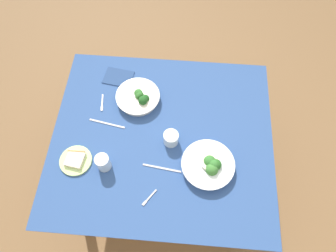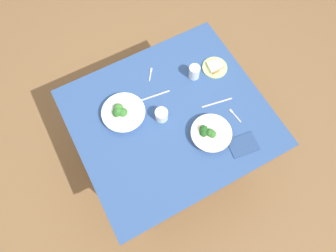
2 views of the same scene
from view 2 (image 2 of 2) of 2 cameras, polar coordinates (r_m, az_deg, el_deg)
ground_plane at (r=2.66m, az=0.31°, el=-4.81°), size 6.00×6.00×0.00m
dining_table at (r=2.08m, az=0.40°, el=0.47°), size 1.22×1.09×0.73m
broccoli_bowl_far at (r=1.98m, az=-8.37°, el=2.44°), size 0.28×0.28×0.09m
broccoli_bowl_near at (r=1.92m, az=7.84°, el=-1.39°), size 0.26×0.26×0.08m
bread_side_plate at (r=2.18m, az=8.67°, el=10.68°), size 0.17×0.17×0.03m
water_glass_center at (r=1.95m, az=-1.21°, el=2.05°), size 0.08×0.08×0.08m
water_glass_side at (r=2.09m, az=4.88°, el=9.91°), size 0.07×0.07×0.10m
fork_by_far_bowl at (r=2.03m, az=12.23°, el=1.98°), size 0.02×0.11×0.00m
fork_by_near_bowl at (r=2.14m, az=-3.24°, el=9.60°), size 0.07×0.09×0.00m
table_knife_left at (r=2.05m, az=9.06°, el=4.27°), size 0.21×0.05×0.00m
table_knife_right at (r=2.05m, az=-2.44°, el=5.61°), size 0.21×0.04×0.00m
napkin_folded_upper at (r=1.96m, az=13.69°, el=-3.38°), size 0.19×0.15×0.01m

